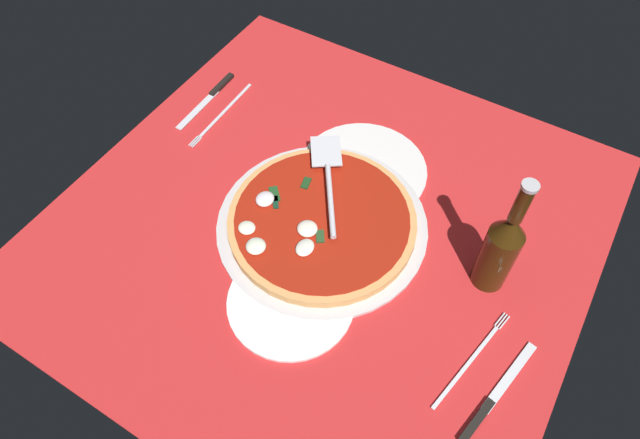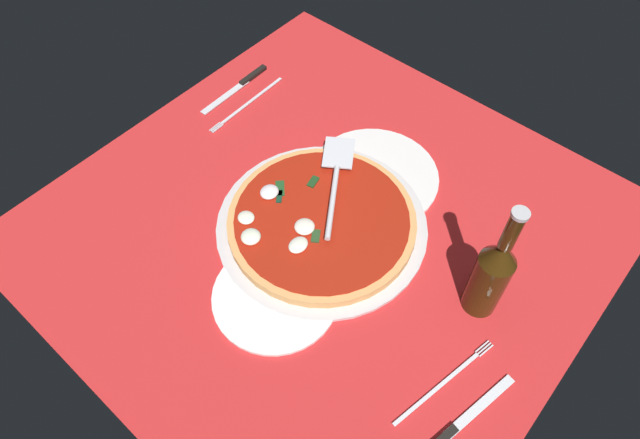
{
  "view_description": "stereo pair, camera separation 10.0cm",
  "coord_description": "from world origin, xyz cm",
  "px_view_note": "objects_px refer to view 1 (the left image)",
  "views": [
    {
      "loc": [
        50.98,
        29.84,
        83.25
      ],
      "look_at": [
        0.7,
        -0.43,
        2.1
      ],
      "focal_mm": 31.79,
      "sensor_mm": 36.0,
      "label": 1
    },
    {
      "loc": [
        45.11,
        37.94,
        83.25
      ],
      "look_at": [
        0.7,
        -0.43,
        2.1
      ],
      "focal_mm": 31.79,
      "sensor_mm": 36.0,
      "label": 2
    }
  ],
  "objects_px": {
    "place_setting_far": "(482,381)",
    "pizza": "(319,220)",
    "dinner_plate_right": "(291,302)",
    "beer_bottle": "(501,249)",
    "dinner_plate_left": "(363,170)",
    "place_setting_near": "(216,106)",
    "pizza_server": "(328,177)"
  },
  "relations": [
    {
      "from": "place_setting_far",
      "to": "pizza",
      "type": "bearing_deg",
      "value": 83.04
    },
    {
      "from": "dinner_plate_right",
      "to": "pizza",
      "type": "xyz_separation_m",
      "value": [
        -0.15,
        -0.04,
        0.02
      ]
    },
    {
      "from": "pizza",
      "to": "dinner_plate_right",
      "type": "bearing_deg",
      "value": 14.58
    },
    {
      "from": "pizza",
      "to": "beer_bottle",
      "type": "bearing_deg",
      "value": 100.1
    },
    {
      "from": "dinner_plate_right",
      "to": "beer_bottle",
      "type": "bearing_deg",
      "value": 128.88
    },
    {
      "from": "dinner_plate_left",
      "to": "place_setting_near",
      "type": "distance_m",
      "value": 0.35
    },
    {
      "from": "pizza",
      "to": "place_setting_near",
      "type": "height_order",
      "value": "pizza"
    },
    {
      "from": "dinner_plate_left",
      "to": "place_setting_near",
      "type": "xyz_separation_m",
      "value": [
        0.0,
        -0.35,
        -0.0
      ]
    },
    {
      "from": "place_setting_near",
      "to": "beer_bottle",
      "type": "height_order",
      "value": "beer_bottle"
    },
    {
      "from": "dinner_plate_left",
      "to": "place_setting_near",
      "type": "height_order",
      "value": "place_setting_near"
    },
    {
      "from": "place_setting_near",
      "to": "place_setting_far",
      "type": "distance_m",
      "value": 0.75
    },
    {
      "from": "beer_bottle",
      "to": "dinner_plate_right",
      "type": "bearing_deg",
      "value": -51.12
    },
    {
      "from": "dinner_plate_right",
      "to": "pizza_server",
      "type": "relative_size",
      "value": 0.98
    },
    {
      "from": "pizza",
      "to": "place_setting_far",
      "type": "distance_m",
      "value": 0.38
    },
    {
      "from": "dinner_plate_left",
      "to": "pizza",
      "type": "bearing_deg",
      "value": -2.04
    },
    {
      "from": "dinner_plate_right",
      "to": "place_setting_far",
      "type": "relative_size",
      "value": 0.91
    },
    {
      "from": "pizza",
      "to": "pizza_server",
      "type": "bearing_deg",
      "value": -161.63
    },
    {
      "from": "pizza",
      "to": "dinner_plate_left",
      "type": "bearing_deg",
      "value": 177.96
    },
    {
      "from": "pizza",
      "to": "pizza_server",
      "type": "height_order",
      "value": "pizza_server"
    },
    {
      "from": "place_setting_near",
      "to": "dinner_plate_right",
      "type": "bearing_deg",
      "value": 50.26
    },
    {
      "from": "pizza",
      "to": "pizza_server",
      "type": "xyz_separation_m",
      "value": [
        -0.07,
        -0.02,
        0.03
      ]
    },
    {
      "from": "pizza",
      "to": "place_setting_near",
      "type": "distance_m",
      "value": 0.38
    },
    {
      "from": "dinner_plate_left",
      "to": "pizza",
      "type": "relative_size",
      "value": 0.74
    },
    {
      "from": "pizza_server",
      "to": "beer_bottle",
      "type": "relative_size",
      "value": 0.85
    },
    {
      "from": "place_setting_near",
      "to": "place_setting_far",
      "type": "xyz_separation_m",
      "value": [
        0.27,
        0.7,
        -0.0
      ]
    },
    {
      "from": "pizza_server",
      "to": "place_setting_near",
      "type": "relative_size",
      "value": 1.0
    },
    {
      "from": "dinner_plate_right",
      "to": "place_setting_far",
      "type": "distance_m",
      "value": 0.32
    },
    {
      "from": "dinner_plate_right",
      "to": "pizza",
      "type": "height_order",
      "value": "pizza"
    },
    {
      "from": "dinner_plate_left",
      "to": "place_setting_near",
      "type": "bearing_deg",
      "value": -89.77
    },
    {
      "from": "beer_bottle",
      "to": "dinner_plate_left",
      "type": "bearing_deg",
      "value": -109.18
    },
    {
      "from": "pizza_server",
      "to": "place_setting_far",
      "type": "distance_m",
      "value": 0.43
    },
    {
      "from": "pizza_server",
      "to": "pizza",
      "type": "bearing_deg",
      "value": 164.33
    }
  ]
}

